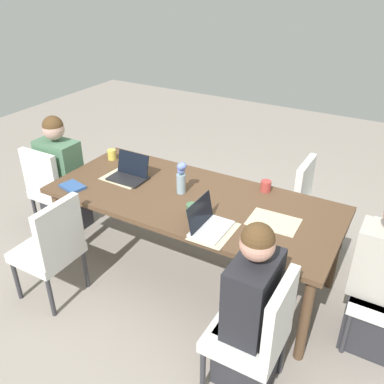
{
  "coord_description": "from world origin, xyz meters",
  "views": [
    {
      "loc": [
        1.43,
        -2.5,
        2.41
      ],
      "look_at": [
        0.0,
        0.0,
        0.81
      ],
      "focal_mm": 38.86,
      "sensor_mm": 36.0,
      "label": 1
    }
  ],
  "objects_px": {
    "chair_far_right_near": "(314,205)",
    "coffee_mug_centre_left": "(112,155)",
    "person_head_right_left_near": "(381,285)",
    "coffee_mug_near_right": "(192,209)",
    "chair_head_left_left_mid": "(53,186)",
    "person_near_left_far": "(251,316)",
    "flower_vase": "(181,175)",
    "laptop_near_left_far": "(208,224)",
    "chair_near_left_far": "(258,331)",
    "person_head_left_left_mid": "(62,182)",
    "chair_near_right_mid": "(52,246)",
    "dining_table": "(192,205)",
    "book_red_cover": "(73,187)",
    "coffee_mug_near_left": "(266,186)",
    "laptop_head_left_left_mid": "(130,174)"
  },
  "relations": [
    {
      "from": "chair_head_left_left_mid",
      "to": "chair_far_right_near",
      "type": "bearing_deg",
      "value": 21.34
    },
    {
      "from": "flower_vase",
      "to": "coffee_mug_near_right",
      "type": "xyz_separation_m",
      "value": [
        0.24,
        -0.24,
        -0.12
      ]
    },
    {
      "from": "chair_head_left_left_mid",
      "to": "book_red_cover",
      "type": "height_order",
      "value": "chair_head_left_left_mid"
    },
    {
      "from": "chair_near_left_far",
      "to": "book_red_cover",
      "type": "xyz_separation_m",
      "value": [
        -1.85,
        0.44,
        0.27
      ]
    },
    {
      "from": "flower_vase",
      "to": "coffee_mug_near_right",
      "type": "distance_m",
      "value": 0.36
    },
    {
      "from": "person_head_left_left_mid",
      "to": "chair_near_right_mid",
      "type": "distance_m",
      "value": 1.03
    },
    {
      "from": "chair_far_right_near",
      "to": "flower_vase",
      "type": "bearing_deg",
      "value": -139.12
    },
    {
      "from": "dining_table",
      "to": "chair_near_right_mid",
      "type": "height_order",
      "value": "chair_near_right_mid"
    },
    {
      "from": "person_head_left_left_mid",
      "to": "book_red_cover",
      "type": "bearing_deg",
      "value": -33.85
    },
    {
      "from": "chair_far_right_near",
      "to": "coffee_mug_near_right",
      "type": "bearing_deg",
      "value": -123.0
    },
    {
      "from": "dining_table",
      "to": "chair_far_right_near",
      "type": "bearing_deg",
      "value": 45.72
    },
    {
      "from": "chair_far_right_near",
      "to": "laptop_near_left_far",
      "type": "height_order",
      "value": "laptop_near_left_far"
    },
    {
      "from": "book_red_cover",
      "to": "flower_vase",
      "type": "bearing_deg",
      "value": 38.04
    },
    {
      "from": "dining_table",
      "to": "book_red_cover",
      "type": "relative_size",
      "value": 11.75
    },
    {
      "from": "chair_far_right_near",
      "to": "coffee_mug_centre_left",
      "type": "relative_size",
      "value": 9.44
    },
    {
      "from": "person_head_right_left_near",
      "to": "laptop_near_left_far",
      "type": "height_order",
      "value": "person_head_right_left_near"
    },
    {
      "from": "chair_head_left_left_mid",
      "to": "coffee_mug_near_left",
      "type": "distance_m",
      "value": 2.07
    },
    {
      "from": "coffee_mug_centre_left",
      "to": "coffee_mug_near_right",
      "type": "bearing_deg",
      "value": -22.48
    },
    {
      "from": "dining_table",
      "to": "chair_far_right_near",
      "type": "height_order",
      "value": "chair_far_right_near"
    },
    {
      "from": "laptop_head_left_left_mid",
      "to": "chair_near_right_mid",
      "type": "bearing_deg",
      "value": -100.48
    },
    {
      "from": "laptop_head_left_left_mid",
      "to": "laptop_near_left_far",
      "type": "relative_size",
      "value": 1.0
    },
    {
      "from": "dining_table",
      "to": "coffee_mug_near_right",
      "type": "xyz_separation_m",
      "value": [
        0.12,
        -0.22,
        0.11
      ]
    },
    {
      "from": "dining_table",
      "to": "book_red_cover",
      "type": "distance_m",
      "value": 1.01
    },
    {
      "from": "person_head_right_left_near",
      "to": "chair_far_right_near",
      "type": "xyz_separation_m",
      "value": [
        -0.68,
        0.85,
        -0.03
      ]
    },
    {
      "from": "chair_far_right_near",
      "to": "coffee_mug_centre_left",
      "type": "height_order",
      "value": "chair_far_right_near"
    },
    {
      "from": "chair_near_left_far",
      "to": "coffee_mug_centre_left",
      "type": "height_order",
      "value": "chair_near_left_far"
    },
    {
      "from": "person_near_left_far",
      "to": "coffee_mug_centre_left",
      "type": "bearing_deg",
      "value": 151.95
    },
    {
      "from": "chair_head_left_left_mid",
      "to": "flower_vase",
      "type": "height_order",
      "value": "flower_vase"
    },
    {
      "from": "chair_head_left_left_mid",
      "to": "person_near_left_far",
      "type": "relative_size",
      "value": 0.75
    },
    {
      "from": "person_head_left_left_mid",
      "to": "flower_vase",
      "type": "relative_size",
      "value": 4.34
    },
    {
      "from": "person_head_right_left_near",
      "to": "coffee_mug_near_right",
      "type": "relative_size",
      "value": 13.89
    },
    {
      "from": "book_red_cover",
      "to": "chair_near_left_far",
      "type": "bearing_deg",
      "value": -0.02
    },
    {
      "from": "coffee_mug_near_right",
      "to": "book_red_cover",
      "type": "bearing_deg",
      "value": -172.63
    },
    {
      "from": "person_near_left_far",
      "to": "flower_vase",
      "type": "bearing_deg",
      "value": 141.3
    },
    {
      "from": "person_near_left_far",
      "to": "book_red_cover",
      "type": "relative_size",
      "value": 5.97
    },
    {
      "from": "chair_head_left_left_mid",
      "to": "coffee_mug_centre_left",
      "type": "xyz_separation_m",
      "value": [
        0.49,
        0.35,
        0.31
      ]
    },
    {
      "from": "flower_vase",
      "to": "laptop_head_left_left_mid",
      "type": "bearing_deg",
      "value": -179.34
    },
    {
      "from": "chair_near_left_far",
      "to": "chair_far_right_near",
      "type": "bearing_deg",
      "value": 93.96
    },
    {
      "from": "person_head_left_left_mid",
      "to": "coffee_mug_centre_left",
      "type": "height_order",
      "value": "person_head_left_left_mid"
    },
    {
      "from": "flower_vase",
      "to": "coffee_mug_near_left",
      "type": "height_order",
      "value": "flower_vase"
    },
    {
      "from": "laptop_near_left_far",
      "to": "coffee_mug_near_right",
      "type": "xyz_separation_m",
      "value": [
        -0.2,
        0.11,
        -0.0
      ]
    },
    {
      "from": "chair_far_right_near",
      "to": "laptop_head_left_left_mid",
      "type": "height_order",
      "value": "laptop_head_left_left_mid"
    },
    {
      "from": "chair_near_right_mid",
      "to": "coffee_mug_centre_left",
      "type": "bearing_deg",
      "value": 102.89
    },
    {
      "from": "person_head_right_left_near",
      "to": "chair_head_left_left_mid",
      "type": "height_order",
      "value": "person_head_right_left_near"
    },
    {
      "from": "chair_far_right_near",
      "to": "flower_vase",
      "type": "xyz_separation_m",
      "value": [
        -0.91,
        -0.79,
        0.42
      ]
    },
    {
      "from": "dining_table",
      "to": "coffee_mug_near_right",
      "type": "distance_m",
      "value": 0.27
    },
    {
      "from": "chair_head_left_left_mid",
      "to": "laptop_near_left_far",
      "type": "xyz_separation_m",
      "value": [
        1.84,
        -0.24,
        0.3
      ]
    },
    {
      "from": "laptop_head_left_left_mid",
      "to": "book_red_cover",
      "type": "height_order",
      "value": "laptop_head_left_left_mid"
    },
    {
      "from": "flower_vase",
      "to": "coffee_mug_centre_left",
      "type": "xyz_separation_m",
      "value": [
        -0.91,
        0.23,
        -0.11
      ]
    },
    {
      "from": "person_head_left_left_mid",
      "to": "chair_near_left_far",
      "type": "distance_m",
      "value": 2.49
    }
  ]
}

